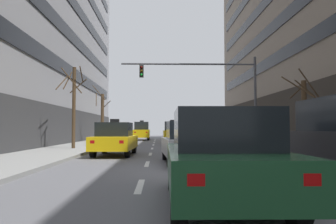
# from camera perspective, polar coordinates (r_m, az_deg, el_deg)

# --- Properties ---
(ground_plane) EXTENTS (120.00, 120.00, 0.00)m
(ground_plane) POSITION_cam_1_polar(r_m,az_deg,el_deg) (11.21, 4.88, -9.90)
(ground_plane) COLOR slate
(lane_stripe_l1_s3) EXTENTS (0.16, 2.00, 0.01)m
(lane_stripe_l1_s3) POSITION_cam_1_polar(r_m,az_deg,el_deg) (8.19, -4.84, -12.50)
(lane_stripe_l1_s3) COLOR silver
(lane_stripe_l1_s3) RESTS_ON ground
(lane_stripe_l1_s4) EXTENTS (0.16, 2.00, 0.01)m
(lane_stripe_l1_s4) POSITION_cam_1_polar(r_m,az_deg,el_deg) (13.14, -3.59, -8.85)
(lane_stripe_l1_s4) COLOR silver
(lane_stripe_l1_s4) RESTS_ON ground
(lane_stripe_l1_s5) EXTENTS (0.16, 2.00, 0.01)m
(lane_stripe_l1_s5) POSITION_cam_1_polar(r_m,az_deg,el_deg) (18.12, -3.03, -7.20)
(lane_stripe_l1_s5) COLOR silver
(lane_stripe_l1_s5) RESTS_ON ground
(lane_stripe_l1_s6) EXTENTS (0.16, 2.00, 0.01)m
(lane_stripe_l1_s6) POSITION_cam_1_polar(r_m,az_deg,el_deg) (23.10, -2.72, -6.26)
(lane_stripe_l1_s6) COLOR silver
(lane_stripe_l1_s6) RESTS_ON ground
(lane_stripe_l1_s7) EXTENTS (0.16, 2.00, 0.01)m
(lane_stripe_l1_s7) POSITION_cam_1_polar(r_m,az_deg,el_deg) (28.10, -2.52, -5.65)
(lane_stripe_l1_s7) COLOR silver
(lane_stripe_l1_s7) RESTS_ON ground
(lane_stripe_l1_s8) EXTENTS (0.16, 2.00, 0.01)m
(lane_stripe_l1_s8) POSITION_cam_1_polar(r_m,az_deg,el_deg) (33.09, -2.38, -5.23)
(lane_stripe_l1_s8) COLOR silver
(lane_stripe_l1_s8) RESTS_ON ground
(lane_stripe_l1_s9) EXTENTS (0.16, 2.00, 0.01)m
(lane_stripe_l1_s9) POSITION_cam_1_polar(r_m,az_deg,el_deg) (38.09, -2.28, -4.92)
(lane_stripe_l1_s9) COLOR silver
(lane_stripe_l1_s9) RESTS_ON ground
(lane_stripe_l1_s10) EXTENTS (0.16, 2.00, 0.01)m
(lane_stripe_l1_s10) POSITION_cam_1_polar(r_m,az_deg,el_deg) (43.08, -2.20, -4.68)
(lane_stripe_l1_s10) COLOR silver
(lane_stripe_l1_s10) RESTS_ON ground
(lane_stripe_l2_s3) EXTENTS (0.16, 2.00, 0.01)m
(lane_stripe_l2_s3) POSITION_cam_1_polar(r_m,az_deg,el_deg) (8.69, 18.64, -11.80)
(lane_stripe_l2_s3) COLOR silver
(lane_stripe_l2_s3) RESTS_ON ground
(lane_stripe_l2_s4) EXTENTS (0.16, 2.00, 0.01)m
(lane_stripe_l2_s4) POSITION_cam_1_polar(r_m,az_deg,el_deg) (13.46, 11.18, -8.66)
(lane_stripe_l2_s4) COLOR silver
(lane_stripe_l2_s4) RESTS_ON ground
(lane_stripe_l2_s5) EXTENTS (0.16, 2.00, 0.01)m
(lane_stripe_l2_s5) POSITION_cam_1_polar(r_m,az_deg,el_deg) (18.35, 7.70, -7.12)
(lane_stripe_l2_s5) COLOR silver
(lane_stripe_l2_s5) RESTS_ON ground
(lane_stripe_l2_s6) EXTENTS (0.16, 2.00, 0.01)m
(lane_stripe_l2_s6) POSITION_cam_1_polar(r_m,az_deg,el_deg) (23.29, 5.71, -6.22)
(lane_stripe_l2_s6) COLOR silver
(lane_stripe_l2_s6) RESTS_ON ground
(lane_stripe_l2_s7) EXTENTS (0.16, 2.00, 0.01)m
(lane_stripe_l2_s7) POSITION_cam_1_polar(r_m,az_deg,el_deg) (28.25, 4.41, -5.63)
(lane_stripe_l2_s7) COLOR silver
(lane_stripe_l2_s7) RESTS_ON ground
(lane_stripe_l2_s8) EXTENTS (0.16, 2.00, 0.01)m
(lane_stripe_l2_s8) POSITION_cam_1_polar(r_m,az_deg,el_deg) (33.22, 3.51, -5.22)
(lane_stripe_l2_s8) COLOR silver
(lane_stripe_l2_s8) RESTS_ON ground
(lane_stripe_l2_s9) EXTENTS (0.16, 2.00, 0.01)m
(lane_stripe_l2_s9) POSITION_cam_1_polar(r_m,az_deg,el_deg) (38.20, 2.84, -4.91)
(lane_stripe_l2_s9) COLOR silver
(lane_stripe_l2_s9) RESTS_ON ground
(lane_stripe_l2_s10) EXTENTS (0.16, 2.00, 0.01)m
(lane_stripe_l2_s10) POSITION_cam_1_polar(r_m,az_deg,el_deg) (43.18, 2.33, -4.67)
(lane_stripe_l2_s10) COLOR silver
(lane_stripe_l2_s10) RESTS_ON ground
(taxi_driving_0) EXTENTS (1.83, 4.28, 2.24)m
(taxi_driving_0) POSITION_cam_1_polar(r_m,az_deg,el_deg) (33.29, 0.74, -3.45)
(taxi_driving_0) COLOR black
(taxi_driving_0) RESTS_ON ground
(car_driving_1) EXTENTS (2.06, 4.52, 1.66)m
(car_driving_1) POSITION_cam_1_polar(r_m,az_deg,el_deg) (13.30, 3.40, -5.25)
(car_driving_1) COLOR black
(car_driving_1) RESTS_ON ground
(taxi_driving_2) EXTENTS (1.90, 4.49, 2.35)m
(taxi_driving_2) POSITION_cam_1_polar(r_m,az_deg,el_deg) (40.12, -4.51, -3.27)
(taxi_driving_2) COLOR black
(taxi_driving_2) RESTS_ON ground
(taxi_driving_3) EXTENTS (2.04, 4.55, 1.87)m
(taxi_driving_3) POSITION_cam_1_polar(r_m,az_deg,el_deg) (17.36, -9.05, -4.62)
(taxi_driving_3) COLOR black
(taxi_driving_3) RESTS_ON ground
(car_driving_4) EXTENTS (1.99, 4.59, 1.71)m
(car_driving_4) POSITION_cam_1_polar(r_m,az_deg,el_deg) (6.16, 9.10, -7.80)
(car_driving_4) COLOR black
(car_driving_4) RESTS_ON ground
(traffic_signal_0) EXTENTS (9.43, 0.35, 6.26)m
(traffic_signal_0) POSITION_cam_1_polar(r_m,az_deg,el_deg) (23.46, 7.81, 4.79)
(traffic_signal_0) COLOR #4C4C51
(traffic_signal_0) RESTS_ON sidewalk_right
(street_tree_0) EXTENTS (1.69, 1.68, 5.15)m
(street_tree_0) POSITION_cam_1_polar(r_m,az_deg,el_deg) (21.97, -15.88, 1.37)
(street_tree_0) COLOR #4C3823
(street_tree_0) RESTS_ON sidewalk_left
(street_tree_1) EXTENTS (1.70, 1.71, 5.34)m
(street_tree_1) POSITION_cam_1_polar(r_m,az_deg,el_deg) (32.41, -11.19, -0.77)
(street_tree_1) COLOR #4C3823
(street_tree_1) RESTS_ON sidewalk_left
(street_tree_2) EXTENTS (1.94, 1.95, 4.41)m
(street_tree_2) POSITION_cam_1_polar(r_m,az_deg,el_deg) (19.43, 22.29, -0.16)
(street_tree_2) COLOR #4C3823
(street_tree_2) RESTS_ON sidewalk_right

